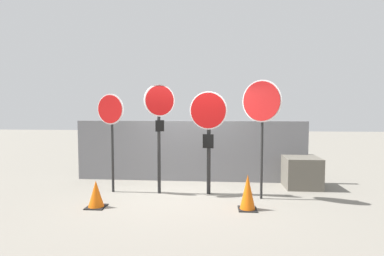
% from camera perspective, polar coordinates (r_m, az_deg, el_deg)
% --- Properties ---
extents(ground_plane, '(40.00, 40.00, 0.00)m').
position_cam_1_polar(ground_plane, '(7.11, -1.42, -12.52)').
color(ground_plane, gray).
extents(fence_back, '(6.30, 0.12, 1.66)m').
position_cam_1_polar(fence_back, '(8.23, -0.43, -4.40)').
color(fence_back, slate).
rests_on(fence_back, ground).
extents(stop_sign_0, '(0.69, 0.24, 2.33)m').
position_cam_1_polar(stop_sign_0, '(7.26, -15.21, 1.78)').
color(stop_sign_0, black).
rests_on(stop_sign_0, ground).
extents(stop_sign_1, '(0.65, 0.40, 2.55)m').
position_cam_1_polar(stop_sign_1, '(6.94, -6.23, 2.31)').
color(stop_sign_1, black).
rests_on(stop_sign_1, ground).
extents(stop_sign_2, '(0.86, 0.21, 2.38)m').
position_cam_1_polar(stop_sign_2, '(6.87, 3.14, 0.96)').
color(stop_sign_2, black).
rests_on(stop_sign_2, ground).
extents(stop_sign_3, '(0.77, 0.52, 2.61)m').
position_cam_1_polar(stop_sign_3, '(6.63, 13.10, 3.75)').
color(stop_sign_3, black).
rests_on(stop_sign_3, ground).
extents(traffic_cone_0, '(0.37, 0.37, 0.55)m').
position_cam_1_polar(traffic_cone_0, '(6.46, -17.82, -11.91)').
color(traffic_cone_0, black).
rests_on(traffic_cone_0, ground).
extents(traffic_cone_1, '(0.36, 0.36, 0.70)m').
position_cam_1_polar(traffic_cone_1, '(6.11, 10.55, -11.93)').
color(traffic_cone_1, black).
rests_on(traffic_cone_1, ground).
extents(storage_crate, '(0.86, 0.89, 0.77)m').
position_cam_1_polar(storage_crate, '(8.14, 20.08, -7.87)').
color(storage_crate, '#605B51').
rests_on(storage_crate, ground).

